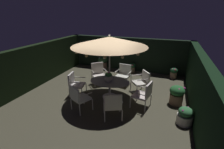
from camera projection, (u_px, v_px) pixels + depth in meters
name	position (u px, v px, depth m)	size (l,w,h in m)	color
ground_plane	(105.00, 96.00, 6.80)	(7.12, 7.49, 0.02)	#42402F
hedge_backdrop_rear	(128.00, 54.00, 9.61)	(7.12, 0.30, 1.90)	black
hedge_backdrop_left	(36.00, 65.00, 7.54)	(0.30, 7.49, 1.90)	black
hedge_backdrop_right	(200.00, 87.00, 5.37)	(0.30, 7.49, 1.90)	black
patio_dining_table	(110.00, 84.00, 6.50)	(1.61, 1.16, 0.72)	silver
patio_umbrella	(109.00, 42.00, 5.89)	(2.81, 2.81, 2.52)	silver
centerpiece_planter	(109.00, 76.00, 6.27)	(0.32, 0.32, 0.42)	beige
patio_chair_north	(98.00, 73.00, 7.76)	(0.87, 0.86, 1.01)	silver
patio_chair_northeast	(75.00, 83.00, 6.72)	(0.67, 0.69, 0.94)	silver
patio_chair_east	(79.00, 97.00, 5.57)	(0.75, 0.75, 0.95)	silver
patio_chair_southeast	(113.00, 104.00, 5.17)	(0.76, 0.75, 0.94)	silver
patio_chair_south	(144.00, 93.00, 5.78)	(0.71, 0.73, 0.99)	silver
patio_chair_southwest	(142.00, 80.00, 6.94)	(0.84, 0.85, 0.92)	silver
patio_chair_west	(124.00, 73.00, 7.72)	(0.71, 0.65, 0.95)	silver
potted_plant_left_far	(132.00, 67.00, 9.35)	(0.39, 0.39, 0.54)	#8E7456
potted_plant_back_center	(103.00, 62.00, 10.00)	(0.61, 0.61, 0.76)	#87624F
potted_plant_back_right	(177.00, 94.00, 6.08)	(0.55, 0.55, 0.73)	#81614A
potted_plant_right_far	(174.00, 73.00, 8.48)	(0.39, 0.39, 0.57)	#866956
potted_plant_left_near	(185.00, 116.00, 5.01)	(0.47, 0.47, 0.58)	beige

